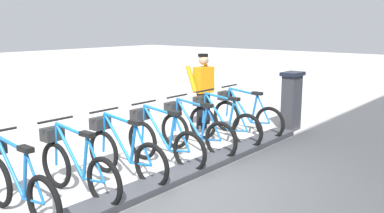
{
  "coord_description": "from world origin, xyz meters",
  "views": [
    {
      "loc": [
        -4.01,
        4.21,
        2.29
      ],
      "look_at": [
        0.5,
        -1.28,
        0.9
      ],
      "focal_mm": 39.49,
      "sensor_mm": 36.0,
      "label": 1
    }
  ],
  "objects": [
    {
      "name": "bike_docked_3",
      "position": [
        0.63,
        -0.64,
        0.43
      ],
      "size": [
        1.72,
        0.54,
        1.02
      ],
      "color": "black",
      "rests_on": "ground"
    },
    {
      "name": "bike_docked_0",
      "position": [
        0.63,
        -3.15,
        0.43
      ],
      "size": [
        1.72,
        0.54,
        1.02
      ],
      "color": "black",
      "rests_on": "ground"
    },
    {
      "name": "bike_docked_6",
      "position": [
        0.63,
        1.88,
        0.43
      ],
      "size": [
        1.72,
        0.54,
        1.02
      ],
      "color": "black",
      "rests_on": "ground"
    },
    {
      "name": "bike_docked_2",
      "position": [
        0.63,
        -1.48,
        0.43
      ],
      "size": [
        1.72,
        0.54,
        1.02
      ],
      "color": "black",
      "rests_on": "ground"
    },
    {
      "name": "payment_kiosk",
      "position": [
        0.05,
        -4.14,
        0.67
      ],
      "size": [
        0.36,
        0.52,
        1.28
      ],
      "color": "#38383D",
      "rests_on": "ground"
    },
    {
      "name": "bike_docked_5",
      "position": [
        0.63,
        1.04,
        0.43
      ],
      "size": [
        1.72,
        0.54,
        1.02
      ],
      "color": "black",
      "rests_on": "ground"
    },
    {
      "name": "bike_docked_1",
      "position": [
        0.63,
        -2.32,
        0.43
      ],
      "size": [
        1.72,
        0.54,
        1.02
      ],
      "color": "black",
      "rests_on": "ground"
    },
    {
      "name": "ground_plane",
      "position": [
        0.0,
        0.0,
        0.0
      ],
      "size": [
        60.0,
        60.0,
        0.0
      ],
      "primitive_type": "plane",
      "color": "beige"
    },
    {
      "name": "dock_rail_base",
      "position": [
        0.0,
        0.0,
        0.05
      ],
      "size": [
        0.44,
        7.51,
        0.1
      ],
      "primitive_type": "cube",
      "color": "#47474C",
      "rests_on": "ground"
    },
    {
      "name": "worker_near_rack",
      "position": [
        1.6,
        -3.0,
        0.91
      ],
      "size": [
        0.54,
        0.67,
        1.66
      ],
      "color": "white",
      "rests_on": "ground"
    },
    {
      "name": "bike_docked_4",
      "position": [
        0.63,
        0.2,
        0.43
      ],
      "size": [
        1.72,
        0.54,
        1.02
      ],
      "color": "black",
      "rests_on": "ground"
    }
  ]
}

